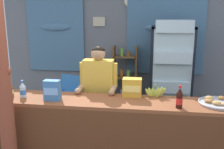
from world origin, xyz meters
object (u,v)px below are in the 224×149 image
object	(u,v)px
soda_bottle_grape_soda	(1,84)
stall_counter	(105,133)
soda_bottle_cola	(179,98)
shopkeeper	(98,88)
snack_box_choco_powder	(132,87)
snack_box_biscuit	(52,90)
pastry_tray	(218,103)
soda_bottle_iced_tea	(11,90)
timber_post	(2,76)
bottle_shelf_rack	(125,79)
soda_bottle_water	(23,90)
banana_bunch	(156,92)
plastic_lawn_chair	(68,96)
drink_fridge	(171,68)

from	to	relation	value
soda_bottle_grape_soda	stall_counter	bearing A→B (deg)	-10.70
soda_bottle_cola	shopkeeper	bearing A→B (deg)	149.47
shopkeeper	snack_box_choco_powder	world-z (taller)	shopkeeper
snack_box_biscuit	pastry_tray	xyz separation A→B (m)	(1.94, 0.12, -0.10)
soda_bottle_iced_tea	timber_post	bearing A→B (deg)	-69.35
bottle_shelf_rack	soda_bottle_iced_tea	size ratio (longest dim) A/B	6.56
soda_bottle_grape_soda	snack_box_choco_powder	world-z (taller)	snack_box_choco_powder
timber_post	bottle_shelf_rack	xyz separation A→B (m)	(1.11, 2.44, -0.63)
pastry_tray	snack_box_biscuit	bearing A→B (deg)	-176.42
bottle_shelf_rack	soda_bottle_water	bearing A→B (deg)	-117.98
pastry_tray	banana_bunch	size ratio (longest dim) A/B	1.62
plastic_lawn_chair	pastry_tray	size ratio (longest dim) A/B	1.91
drink_fridge	bottle_shelf_rack	bearing A→B (deg)	157.82
snack_box_biscuit	soda_bottle_cola	bearing A→B (deg)	-2.35
soda_bottle_water	soda_bottle_iced_tea	xyz separation A→B (m)	(-0.16, -0.00, -0.00)
bottle_shelf_rack	soda_bottle_iced_tea	bearing A→B (deg)	-121.35
soda_bottle_cola	pastry_tray	distance (m)	0.50
snack_box_choco_powder	soda_bottle_iced_tea	bearing A→B (deg)	-171.53
plastic_lawn_chair	shopkeeper	xyz separation A→B (m)	(0.78, -1.05, 0.49)
timber_post	drink_fridge	world-z (taller)	timber_post
soda_bottle_cola	snack_box_choco_powder	distance (m)	0.64
pastry_tray	soda_bottle_cola	bearing A→B (deg)	-158.45
soda_bottle_cola	soda_bottle_grape_soda	bearing A→B (deg)	172.22
soda_bottle_water	pastry_tray	bearing A→B (deg)	1.63
snack_box_choco_powder	banana_bunch	distance (m)	0.30
bottle_shelf_rack	soda_bottle_cola	size ratio (longest dim) A/B	5.35
timber_post	soda_bottle_iced_tea	distance (m)	0.50
soda_bottle_cola	bottle_shelf_rack	bearing A→B (deg)	109.94
banana_bunch	plastic_lawn_chair	bearing A→B (deg)	140.00
timber_post	soda_bottle_cola	world-z (taller)	timber_post
soda_bottle_cola	snack_box_biscuit	distance (m)	1.48
stall_counter	shopkeeper	world-z (taller)	shopkeeper
stall_counter	drink_fridge	size ratio (longest dim) A/B	1.74
soda_bottle_grape_soda	soda_bottle_cola	distance (m)	2.30
timber_post	pastry_tray	xyz separation A→B (m)	(2.35, 0.46, -0.35)
stall_counter	banana_bunch	size ratio (longest dim) A/B	11.77
timber_post	snack_box_choco_powder	world-z (taller)	timber_post
timber_post	plastic_lawn_chair	world-z (taller)	timber_post
bottle_shelf_rack	banana_bunch	bearing A→B (deg)	-73.49
timber_post	soda_bottle_iced_tea	world-z (taller)	timber_post
shopkeeper	snack_box_choco_powder	size ratio (longest dim) A/B	6.61
snack_box_choco_powder	pastry_tray	xyz separation A→B (m)	(1.00, -0.16, -0.10)
timber_post	snack_box_biscuit	distance (m)	0.59
timber_post	bottle_shelf_rack	distance (m)	2.75
soda_bottle_iced_tea	bottle_shelf_rack	bearing A→B (deg)	58.65
snack_box_choco_powder	stall_counter	bearing A→B (deg)	-134.94
stall_counter	soda_bottle_water	size ratio (longest dim) A/B	15.09
stall_counter	pastry_tray	size ratio (longest dim) A/B	7.28
timber_post	soda_bottle_grape_soda	size ratio (longest dim) A/B	12.51
drink_fridge	banana_bunch	bearing A→B (deg)	-101.67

